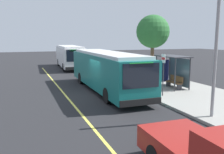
# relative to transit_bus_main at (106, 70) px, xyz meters

# --- Properties ---
(ground_plane) EXTENTS (120.00, 120.00, 0.00)m
(ground_plane) POSITION_rel_transit_bus_main_xyz_m (1.26, -1.01, -1.62)
(ground_plane) COLOR #232326
(sidewalk_curb) EXTENTS (44.00, 6.40, 0.15)m
(sidewalk_curb) POSITION_rel_transit_bus_main_xyz_m (1.26, 4.99, -1.54)
(sidewalk_curb) COLOR gray
(sidewalk_curb) RESTS_ON ground_plane
(lane_stripe_center) EXTENTS (36.00, 0.14, 0.01)m
(lane_stripe_center) POSITION_rel_transit_bus_main_xyz_m (1.26, -3.21, -1.61)
(lane_stripe_center) COLOR #E0D64C
(lane_stripe_center) RESTS_ON ground_plane
(transit_bus_main) EXTENTS (11.62, 2.69, 2.95)m
(transit_bus_main) POSITION_rel_transit_bus_main_xyz_m (0.00, 0.00, 0.00)
(transit_bus_main) COLOR #146B66
(transit_bus_main) RESTS_ON ground_plane
(transit_bus_second) EXTENTS (10.33, 3.08, 2.95)m
(transit_bus_second) POSITION_rel_transit_bus_main_xyz_m (-15.37, 0.26, -0.00)
(transit_bus_second) COLOR white
(transit_bus_second) RESTS_ON ground_plane
(bus_shelter) EXTENTS (2.90, 1.60, 2.48)m
(bus_shelter) POSITION_rel_transit_bus_main_xyz_m (1.16, 5.12, 0.30)
(bus_shelter) COLOR #333338
(bus_shelter) RESTS_ON sidewalk_curb
(waiting_bench) EXTENTS (1.60, 0.48, 0.95)m
(waiting_bench) POSITION_rel_transit_bus_main_xyz_m (1.62, 5.04, -0.98)
(waiting_bench) COLOR brown
(waiting_bench) RESTS_ON sidewalk_curb
(route_sign_post) EXTENTS (0.44, 0.08, 2.80)m
(route_sign_post) POSITION_rel_transit_bus_main_xyz_m (3.46, 2.78, 0.34)
(route_sign_post) COLOR #333338
(route_sign_post) RESTS_ON sidewalk_curb
(pedestrian_commuter) EXTENTS (0.24, 0.40, 1.69)m
(pedestrian_commuter) POSITION_rel_transit_bus_main_xyz_m (0.29, 2.88, -0.50)
(pedestrian_commuter) COLOR #282D47
(pedestrian_commuter) RESTS_ON sidewalk_curb
(street_tree_near_shelter) EXTENTS (3.30, 3.30, 6.13)m
(street_tree_near_shelter) POSITION_rel_transit_bus_main_xyz_m (-4.44, 6.52, 2.98)
(street_tree_near_shelter) COLOR brown
(street_tree_near_shelter) RESTS_ON sidewalk_curb
(utility_pole) EXTENTS (0.16, 0.16, 6.40)m
(utility_pole) POSITION_rel_transit_bus_main_xyz_m (8.12, 2.65, 1.73)
(utility_pole) COLOR gray
(utility_pole) RESTS_ON sidewalk_curb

